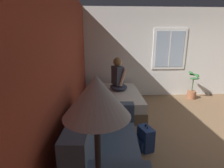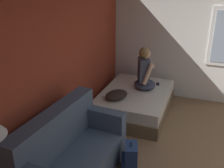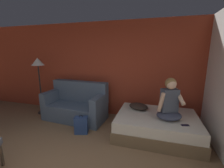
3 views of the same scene
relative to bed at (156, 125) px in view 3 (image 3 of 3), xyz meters
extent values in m
cube|color=#993823|center=(-1.53, 0.92, 1.11)|extent=(10.27, 0.16, 2.70)
cube|color=brown|center=(0.00, 0.00, -0.11)|extent=(1.80, 1.33, 0.26)
cube|color=beige|center=(0.00, 0.00, 0.13)|extent=(1.74, 1.29, 0.22)
cube|color=#47566B|center=(-2.20, 0.21, -0.02)|extent=(1.75, 0.91, 0.44)
cube|color=#47566B|center=(-2.18, 0.51, 0.50)|extent=(1.71, 0.36, 0.60)
cube|color=#47566B|center=(-2.96, 0.26, 0.36)|extent=(0.23, 0.81, 0.32)
cube|color=#47566B|center=(-1.44, 0.16, 0.36)|extent=(0.23, 0.81, 0.32)
cylinder|color=#382D23|center=(-2.45, -1.72, -0.04)|extent=(0.04, 0.04, 0.40)
ellipsoid|color=#383D51|center=(0.24, -0.13, 0.32)|extent=(0.65, 0.61, 0.16)
cube|color=#3F4756|center=(0.22, -0.09, 0.64)|extent=(0.38, 0.32, 0.48)
cylinder|color=#DBB293|center=(0.06, -0.22, 0.62)|extent=(0.16, 0.23, 0.44)
cylinder|color=#DBB293|center=(0.41, -0.10, 0.74)|extent=(0.23, 0.37, 0.29)
sphere|color=#DBB293|center=(0.23, -0.11, 0.99)|extent=(0.21, 0.21, 0.21)
ellipsoid|color=olive|center=(0.22, -0.09, 1.00)|extent=(0.30, 0.29, 0.23)
cube|color=navy|center=(-1.67, -0.42, -0.04)|extent=(0.34, 0.26, 0.40)
cube|color=navy|center=(-1.71, -0.31, -0.13)|extent=(0.24, 0.12, 0.18)
torus|color=black|center=(-1.67, -0.42, 0.18)|extent=(0.09, 0.04, 0.09)
ellipsoid|color=#2D231E|center=(-0.44, 0.25, 0.31)|extent=(0.58, 0.52, 0.14)
cube|color=black|center=(0.52, -0.35, 0.25)|extent=(0.16, 0.10, 0.01)
cylinder|color=black|center=(-3.41, 0.33, -0.22)|extent=(0.28, 0.28, 0.03)
cylinder|color=black|center=(-3.41, 0.33, 0.52)|extent=(0.04, 0.04, 1.45)
cone|color=silver|center=(-3.41, 0.33, 1.35)|extent=(0.36, 0.36, 0.22)
camera|label=1|loc=(-4.26, 0.30, 1.65)|focal=28.00mm
camera|label=2|loc=(-4.71, -1.27, 2.46)|focal=42.00mm
camera|label=3|loc=(-0.09, -3.29, 1.63)|focal=24.00mm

